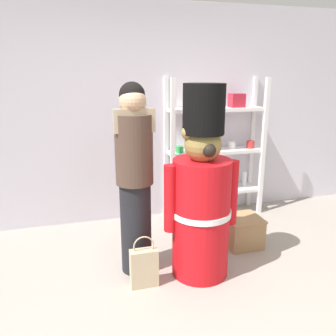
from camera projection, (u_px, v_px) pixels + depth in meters
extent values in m
plane|color=#9E9389|center=(197.00, 330.00, 2.50)|extent=(6.40, 6.40, 0.00)
cube|color=silver|center=(137.00, 115.00, 4.20)|extent=(6.40, 0.12, 2.60)
cube|color=white|center=(173.00, 154.00, 4.06)|extent=(0.05, 0.05, 1.75)
cube|color=white|center=(263.00, 148.00, 4.37)|extent=(0.05, 0.05, 1.75)
cube|color=white|center=(166.00, 149.00, 4.34)|extent=(0.05, 0.05, 1.75)
cube|color=white|center=(252.00, 144.00, 4.65)|extent=(0.05, 0.05, 1.75)
cube|color=white|center=(213.00, 190.00, 4.50)|extent=(1.20, 0.30, 0.04)
cube|color=white|center=(215.00, 151.00, 4.36)|extent=(1.20, 0.30, 0.04)
cube|color=white|center=(216.00, 109.00, 4.22)|extent=(1.20, 0.30, 0.04)
cylinder|color=green|center=(180.00, 149.00, 4.19)|extent=(0.10, 0.10, 0.08)
cylinder|color=yellow|center=(197.00, 147.00, 4.29)|extent=(0.09, 0.09, 0.10)
cylinder|color=black|center=(214.00, 145.00, 4.38)|extent=(0.07, 0.07, 0.10)
cylinder|color=white|center=(232.00, 145.00, 4.42)|extent=(0.09, 0.09, 0.09)
cylinder|color=red|center=(250.00, 144.00, 4.44)|extent=(0.10, 0.10, 0.10)
cylinder|color=#B27226|center=(181.00, 184.00, 4.35)|extent=(0.06, 0.06, 0.22)
cylinder|color=#596B33|center=(202.00, 182.00, 4.46)|extent=(0.07, 0.07, 0.21)
cylinder|color=navy|center=(224.00, 182.00, 4.51)|extent=(0.06, 0.06, 0.17)
cylinder|color=silver|center=(244.00, 179.00, 4.61)|extent=(0.06, 0.06, 0.20)
cube|color=gold|center=(196.00, 104.00, 4.13)|extent=(0.14, 0.11, 0.10)
cube|color=#B21E2D|center=(237.00, 100.00, 4.26)|extent=(0.18, 0.14, 0.17)
cylinder|color=red|center=(201.00, 218.00, 3.09)|extent=(0.51, 0.51, 1.08)
cylinder|color=white|center=(201.00, 212.00, 3.07)|extent=(0.53, 0.53, 0.05)
sphere|color=olive|center=(203.00, 144.00, 2.91)|extent=(0.32, 0.32, 0.32)
sphere|color=olive|center=(188.00, 133.00, 2.85)|extent=(0.11, 0.11, 0.11)
sphere|color=olive|center=(218.00, 131.00, 2.92)|extent=(0.11, 0.11, 0.11)
cylinder|color=black|center=(204.00, 109.00, 2.83)|extent=(0.35, 0.35, 0.41)
cylinder|color=red|center=(170.00, 199.00, 2.96)|extent=(0.11, 0.11, 0.59)
cylinder|color=red|center=(232.00, 193.00, 3.11)|extent=(0.11, 0.11, 0.59)
sphere|color=black|center=(209.00, 151.00, 2.78)|extent=(0.11, 0.11, 0.11)
cylinder|color=black|center=(136.00, 227.00, 3.17)|extent=(0.28, 0.28, 0.85)
cylinder|color=#4C382D|center=(134.00, 149.00, 2.98)|extent=(0.33, 0.33, 0.61)
sphere|color=tan|center=(133.00, 101.00, 2.87)|extent=(0.23, 0.23, 0.23)
cube|color=tan|center=(135.00, 121.00, 2.85)|extent=(0.35, 0.04, 0.20)
sphere|color=black|center=(132.00, 95.00, 2.87)|extent=(0.22, 0.22, 0.22)
cube|color=#C1AD89|center=(144.00, 268.00, 2.98)|extent=(0.24, 0.10, 0.34)
torus|color=#C1AD89|center=(144.00, 246.00, 2.92)|extent=(0.18, 0.01, 0.18)
cube|color=#9E7A51|center=(242.00, 232.00, 3.70)|extent=(0.36, 0.35, 0.30)
cube|color=#9E7A51|center=(243.00, 218.00, 3.66)|extent=(0.37, 0.37, 0.02)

